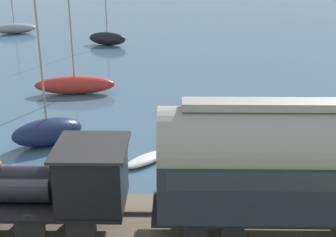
{
  "coord_description": "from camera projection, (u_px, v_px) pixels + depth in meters",
  "views": [
    {
      "loc": [
        -13.26,
        -5.12,
        9.42
      ],
      "look_at": [
        6.42,
        -4.83,
        2.0
      ],
      "focal_mm": 50.0,
      "sensor_mm": 36.0,
      "label": 1
    }
  ],
  "objects": [
    {
      "name": "rail_embankment",
      "position": [
        23.0,
        234.0,
        15.79
      ],
      "size": [
        4.69,
        56.0,
        0.52
      ],
      "color": "#756651",
      "rests_on": "ground"
    },
    {
      "name": "steam_locomotive",
      "position": [
        53.0,
        182.0,
        15.08
      ],
      "size": [
        2.47,
        6.46,
        3.14
      ],
      "color": "black",
      "rests_on": "rail_embankment"
    },
    {
      "name": "passenger_coach",
      "position": [
        300.0,
        162.0,
        14.69
      ],
      "size": [
        2.31,
        9.31,
        4.45
      ],
      "color": "black",
      "rests_on": "rail_embankment"
    },
    {
      "name": "sailboat_gray",
      "position": [
        15.0,
        28.0,
        51.34
      ],
      "size": [
        2.68,
        4.77,
        5.4
      ],
      "rotation": [
        0.0,
        0.0,
        0.28
      ],
      "color": "gray",
      "rests_on": "harbor_water"
    },
    {
      "name": "sailboat_navy",
      "position": [
        47.0,
        131.0,
        23.04
      ],
      "size": [
        3.03,
        3.78,
        7.71
      ],
      "rotation": [
        0.0,
        0.0,
        0.51
      ],
      "color": "#192347",
      "rests_on": "harbor_water"
    },
    {
      "name": "rowboat_off_pier",
      "position": [
        184.0,
        131.0,
        24.15
      ],
      "size": [
        2.05,
        2.29,
        0.53
      ],
      "rotation": [
        0.0,
        0.0,
        -0.67
      ],
      "color": "#B7B2A3",
      "rests_on": "harbor_water"
    },
    {
      "name": "rowboat_mid_harbor",
      "position": [
        147.0,
        159.0,
        21.28
      ],
      "size": [
        2.3,
        2.28,
        0.34
      ],
      "rotation": [
        0.0,
        0.0,
        0.8
      ],
      "color": "silver",
      "rests_on": "harbor_water"
    },
    {
      "name": "harbor_water",
      "position": [
        132.0,
        27.0,
        55.76
      ],
      "size": [
        80.0,
        80.0,
        0.01
      ],
      "color": "#426075",
      "rests_on": "ground"
    },
    {
      "name": "sailboat_black",
      "position": [
        107.0,
        38.0,
        45.49
      ],
      "size": [
        2.1,
        3.96,
        8.66
      ],
      "rotation": [
        0.0,
        0.0,
        -0.29
      ],
      "color": "black",
      "rests_on": "harbor_water"
    },
    {
      "name": "sailboat_red",
      "position": [
        75.0,
        85.0,
        30.83
      ],
      "size": [
        1.59,
        5.35,
        7.28
      ],
      "rotation": [
        0.0,
        0.0,
        0.08
      ],
      "color": "#B72D23",
      "rests_on": "harbor_water"
    }
  ]
}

